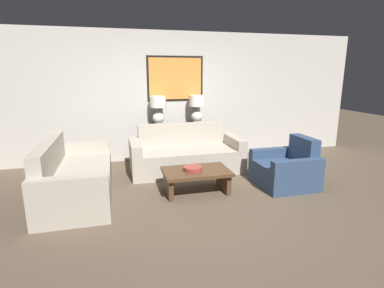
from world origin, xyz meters
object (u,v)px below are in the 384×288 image
object	(u,v)px
couch_by_side	(75,178)
couch_by_back_wall	(186,155)
table_lamp_left	(158,108)
armchair_near_back_wall	(286,170)
decorative_bowl	(193,168)
table_lamp_right	(197,107)
console_table	(178,142)
coffee_table	(196,176)

from	to	relation	value
couch_by_side	couch_by_back_wall	bearing A→B (deg)	22.67
table_lamp_left	armchair_near_back_wall	distance (m)	2.75
table_lamp_left	couch_by_side	world-z (taller)	table_lamp_left
table_lamp_left	decorative_bowl	distance (m)	1.96
table_lamp_left	couch_by_side	size ratio (longest dim) A/B	0.29
table_lamp_left	armchair_near_back_wall	world-z (taller)	table_lamp_left
couch_by_side	decorative_bowl	distance (m)	1.77
decorative_bowl	armchair_near_back_wall	world-z (taller)	armchair_near_back_wall
couch_by_back_wall	couch_by_side	bearing A→B (deg)	-157.33
table_lamp_right	couch_by_back_wall	world-z (taller)	table_lamp_right
console_table	decorative_bowl	distance (m)	1.81
table_lamp_right	coffee_table	bearing A→B (deg)	-105.59
table_lamp_right	armchair_near_back_wall	distance (m)	2.30
console_table	armchair_near_back_wall	distance (m)	2.35
armchair_near_back_wall	table_lamp_left	bearing A→B (deg)	134.31
table_lamp_right	decorative_bowl	size ratio (longest dim) A/B	2.05
couch_by_side	coffee_table	xyz separation A→B (m)	(1.80, -0.32, -0.03)
console_table	table_lamp_left	distance (m)	0.84
armchair_near_back_wall	couch_by_side	bearing A→B (deg)	173.40
table_lamp_left	decorative_bowl	bearing A→B (deg)	-81.97
couch_by_side	armchair_near_back_wall	xyz separation A→B (m)	(3.32, -0.38, -0.02)
console_table	couch_by_side	size ratio (longest dim) A/B	0.65
couch_by_side	table_lamp_left	bearing A→B (deg)	45.04
couch_by_side	coffee_table	distance (m)	1.83
console_table	couch_by_side	xyz separation A→B (m)	(-1.90, -1.49, -0.10)
coffee_table	decorative_bowl	bearing A→B (deg)	178.46
couch_by_back_wall	couch_by_side	distance (m)	2.05
table_lamp_right	couch_by_back_wall	size ratio (longest dim) A/B	0.29
decorative_bowl	couch_by_side	bearing A→B (deg)	169.76
couch_by_side	coffee_table	world-z (taller)	couch_by_side
coffee_table	decorative_bowl	world-z (taller)	decorative_bowl
table_lamp_right	couch_by_side	bearing A→B (deg)	-147.10
couch_by_back_wall	armchair_near_back_wall	size ratio (longest dim) A/B	2.34
table_lamp_left	couch_by_side	xyz separation A→B (m)	(-1.49, -1.49, -0.83)
table_lamp_left	table_lamp_right	world-z (taller)	same
couch_by_back_wall	decorative_bowl	size ratio (longest dim) A/B	7.20
console_table	couch_by_back_wall	size ratio (longest dim) A/B	0.65
coffee_table	armchair_near_back_wall	bearing A→B (deg)	-2.55
table_lamp_right	couch_by_side	world-z (taller)	table_lamp_right
console_table	table_lamp_right	size ratio (longest dim) A/B	2.27
console_table	couch_by_back_wall	distance (m)	0.70
table_lamp_left	couch_by_back_wall	bearing A→B (deg)	-59.72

